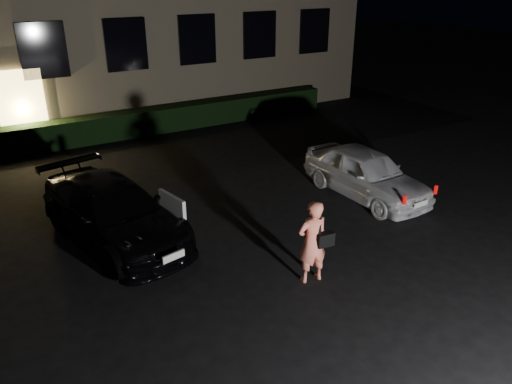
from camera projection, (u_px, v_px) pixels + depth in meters
ground at (324, 282)px, 9.21m from camera, size 80.00×80.00×0.00m
hedge at (138, 123)px, 17.28m from camera, size 15.00×0.70×0.85m
sedan at (114, 212)px, 10.48m from camera, size 2.59×4.60×1.26m
hatch at (366, 173)px, 12.51m from camera, size 1.57×3.66×1.23m
man at (313, 242)px, 8.96m from camera, size 0.67×0.45×1.61m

